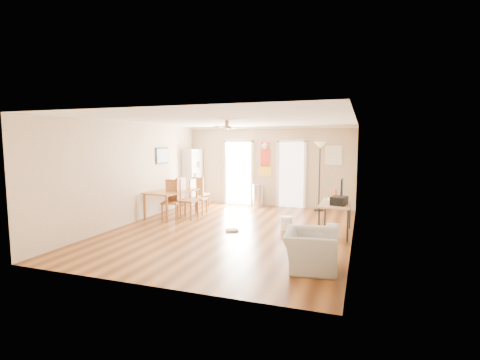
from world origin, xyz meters
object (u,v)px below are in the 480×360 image
at_px(dining_table, 172,204).
at_px(computer_desk, 335,218).
at_px(dining_chair_near, 171,200).
at_px(dining_chair_right_a, 199,197).
at_px(torchiere_lamp, 319,176).
at_px(armchair, 311,250).
at_px(wastebasket_b, 333,231).
at_px(wastebasket_a, 286,223).
at_px(bookshelf, 193,177).
at_px(printer, 339,201).
at_px(dining_chair_far, 201,192).
at_px(trash_can, 258,195).
at_px(dining_chair_right_b, 188,198).

distance_m(dining_table, computer_desk, 4.53).
bearing_deg(dining_chair_near, dining_chair_right_a, 58.87).
distance_m(torchiere_lamp, armchair, 5.22).
xyz_separation_m(dining_chair_near, torchiere_lamp, (3.63, 2.63, 0.52)).
xyz_separation_m(dining_chair_near, wastebasket_b, (4.30, -0.46, -0.38)).
bearing_deg(wastebasket_a, dining_chair_near, 178.67).
bearing_deg(dining_table, dining_chair_near, -61.56).
distance_m(computer_desk, armchair, 2.47).
distance_m(bookshelf, printer, 5.73).
xyz_separation_m(dining_chair_right_a, computer_desk, (3.96, -1.03, -0.14)).
bearing_deg(bookshelf, wastebasket_b, -26.50).
relative_size(bookshelf, printer, 5.08).
bearing_deg(dining_chair_far, torchiere_lamp, -161.58).
relative_size(dining_chair_near, wastebasket_a, 3.29).
distance_m(dining_chair_right_a, dining_chair_near, 1.03).
bearing_deg(armchair, dining_table, 51.02).
height_order(computer_desk, armchair, computer_desk).
xyz_separation_m(bookshelf, dining_chair_right_a, (0.94, -1.51, -0.43)).
bearing_deg(bookshelf, computer_desk, -22.92).
height_order(dining_chair_far, computer_desk, dining_chair_far).
distance_m(dining_chair_far, armchair, 6.11).
relative_size(bookshelf, dining_chair_right_a, 1.85).
bearing_deg(dining_table, trash_can, 51.54).
distance_m(wastebasket_a, armchair, 2.62).
relative_size(dining_chair_right_a, armchair, 1.04).
bearing_deg(dining_chair_right_b, dining_chair_right_a, 1.16).
xyz_separation_m(dining_chair_right_b, dining_chair_near, (-0.35, -0.28, -0.02)).
bearing_deg(dining_chair_near, dining_table, 107.45).
height_order(bookshelf, dining_table, bookshelf).
distance_m(dining_table, dining_chair_near, 0.44).
bearing_deg(wastebasket_b, computer_desk, 87.08).
bearing_deg(torchiere_lamp, bookshelf, -177.88).
relative_size(dining_chair_right_a, dining_chair_far, 1.03).
bearing_deg(dining_table, wastebasket_a, -7.37).
relative_size(bookshelf, dining_chair_near, 1.74).
xyz_separation_m(torchiere_lamp, armchair, (0.48, -5.15, -0.74)).
distance_m(dining_table, dining_chair_right_a, 0.83).
bearing_deg(dining_chair_far, wastebasket_b, 158.98).
relative_size(dining_chair_right_b, torchiere_lamp, 0.53).
bearing_deg(armchair, trash_can, 20.00).
bearing_deg(torchiere_lamp, dining_chair_right_b, -144.38).
height_order(bookshelf, dining_chair_far, bookshelf).
height_order(computer_desk, wastebasket_b, computer_desk).
xyz_separation_m(dining_chair_right_b, computer_desk, (3.96, -0.35, -0.20)).
distance_m(trash_can, torchiere_lamp, 2.09).
bearing_deg(dining_chair_right_a, dining_chair_right_b, 176.37).
bearing_deg(wastebasket_a, dining_chair_right_b, 172.81).
bearing_deg(dining_table, armchair, -33.85).
height_order(bookshelf, armchair, bookshelf).
relative_size(dining_chair_right_b, armchair, 1.15).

